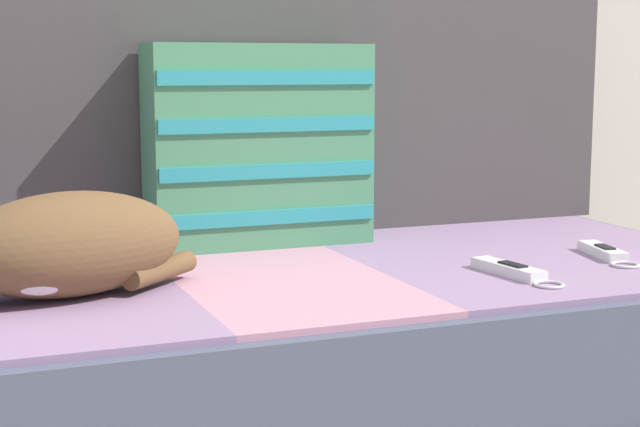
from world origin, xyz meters
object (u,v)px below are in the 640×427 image
object	(u,v)px
game_remote_near	(511,270)
game_remote_far	(604,252)
couch	(169,386)
throw_pillow_striped	(259,145)
sleeping_cat	(59,248)

from	to	relation	value
game_remote_near	game_remote_far	size ratio (longest dim) A/B	1.07
couch	throw_pillow_striped	world-z (taller)	throw_pillow_striped
game_remote_near	game_remote_far	bearing A→B (deg)	16.53
game_remote_far	throw_pillow_striped	bearing A→B (deg)	146.47
sleeping_cat	game_remote_far	world-z (taller)	sleeping_cat
couch	game_remote_near	distance (m)	0.60
couch	game_remote_near	size ratio (longest dim) A/B	10.62
sleeping_cat	game_remote_near	world-z (taller)	sleeping_cat
sleeping_cat	game_remote_near	bearing A→B (deg)	-9.27
throw_pillow_striped	sleeping_cat	distance (m)	0.53
couch	game_remote_near	xyz separation A→B (m)	(0.53, -0.21, 0.20)
throw_pillow_striped	sleeping_cat	size ratio (longest dim) A/B	1.06
throw_pillow_striped	game_remote_far	size ratio (longest dim) A/B	2.23
throw_pillow_striped	game_remote_far	world-z (taller)	throw_pillow_striped
couch	game_remote_far	world-z (taller)	game_remote_far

